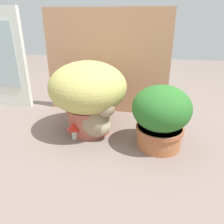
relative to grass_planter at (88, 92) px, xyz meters
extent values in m
plane|color=gray|center=(0.09, -0.10, -0.28)|extent=(6.00, 6.00, 0.00)
cube|color=tan|center=(0.05, 0.38, 0.12)|extent=(0.97, 0.03, 0.79)
cube|color=white|center=(-0.78, 0.34, 0.12)|extent=(0.33, 0.04, 0.81)
cube|color=#AAC3C8|center=(-0.78, 0.31, 0.16)|extent=(0.21, 0.01, 0.52)
cylinder|color=#B15947|center=(0.00, 0.00, -0.19)|extent=(0.28, 0.28, 0.18)
cylinder|color=#B05A4C|center=(0.00, 0.00, -0.11)|extent=(0.30, 0.30, 0.02)
ellipsoid|color=tan|center=(0.00, 0.00, 0.04)|extent=(0.50, 0.50, 0.33)
cylinder|color=#B3683E|center=(0.47, -0.12, -0.22)|extent=(0.26, 0.26, 0.13)
cylinder|color=#B06140|center=(0.47, -0.12, -0.16)|extent=(0.28, 0.28, 0.02)
ellipsoid|color=#2C6F29|center=(0.47, -0.12, -0.03)|extent=(0.34, 0.34, 0.26)
ellipsoid|color=#9C8669|center=(0.04, -0.07, -0.17)|extent=(0.31, 0.26, 0.22)
ellipsoid|color=#C8BC92|center=(0.13, -0.11, -0.18)|extent=(0.10, 0.12, 0.11)
sphere|color=#9C8669|center=(0.14, -0.11, -0.06)|extent=(0.15, 0.15, 0.11)
cone|color=#9C8669|center=(0.15, -0.09, 0.01)|extent=(0.05, 0.05, 0.04)
cone|color=#9C8669|center=(0.13, -0.14, 0.01)|extent=(0.05, 0.05, 0.04)
cylinder|color=#9C8669|center=(-0.05, 0.02, -0.26)|extent=(0.18, 0.11, 0.07)
cylinder|color=silver|center=(-0.07, -0.13, -0.25)|extent=(0.03, 0.03, 0.07)
cone|color=red|center=(-0.07, -0.13, -0.19)|extent=(0.09, 0.09, 0.05)
camera|label=1|loc=(0.39, -1.31, 0.46)|focal=35.42mm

